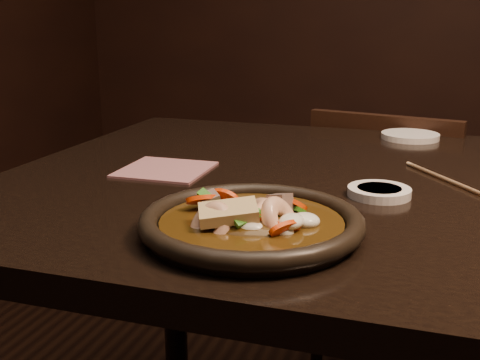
% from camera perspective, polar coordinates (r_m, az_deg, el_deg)
% --- Properties ---
extents(chair, '(0.43, 0.43, 0.78)m').
position_cam_1_polar(chair, '(1.61, 13.85, -6.13)').
color(chair, black).
rests_on(chair, floor).
extents(plate, '(0.27, 0.27, 0.03)m').
position_cam_1_polar(plate, '(0.72, 1.10, -4.17)').
color(plate, black).
rests_on(plate, table).
extents(stirfry, '(0.18, 0.16, 0.06)m').
position_cam_1_polar(stirfry, '(0.72, 1.13, -3.92)').
color(stirfry, '#362209').
rests_on(stirfry, plate).
extents(soy_dish, '(0.09, 0.09, 0.01)m').
position_cam_1_polar(soy_dish, '(0.90, 13.06, -1.11)').
color(soy_dish, white).
rests_on(soy_dish, table).
extents(saucer_left, '(0.12, 0.12, 0.01)m').
position_cam_1_polar(saucer_left, '(1.33, 15.83, 4.04)').
color(saucer_left, white).
rests_on(saucer_left, table).
extents(chopsticks, '(0.14, 0.19, 0.01)m').
position_cam_1_polar(chopsticks, '(1.01, 19.04, 0.02)').
color(chopsticks, tan).
rests_on(chopsticks, table).
extents(napkin, '(0.15, 0.15, 0.00)m').
position_cam_1_polar(napkin, '(1.03, -7.10, 0.99)').
color(napkin, '#9C6064').
rests_on(napkin, table).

